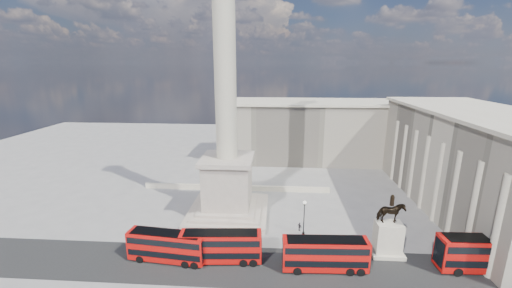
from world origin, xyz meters
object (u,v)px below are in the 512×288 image
object	(u,v)px
red_bus_b	(222,246)
victorian_lamp	(304,215)
nelsons_column	(227,145)
pedestrian_walking	(317,243)
equestrian_statue	(388,234)
red_bus_a	(167,246)
red_bus_d	(486,254)
pedestrian_crossing	(300,227)
red_bus_c	(325,254)
pedestrian_standing	(448,254)

from	to	relation	value
red_bus_b	victorian_lamp	xyz separation A→B (m)	(11.83, 7.73, 1.12)
nelsons_column	pedestrian_walking	xyz separation A→B (m)	(14.78, -9.93, -12.10)
equestrian_statue	nelsons_column	bearing A→B (deg)	156.16
nelsons_column	pedestrian_walking	bearing A→B (deg)	-33.91
pedestrian_walking	nelsons_column	bearing A→B (deg)	134.58
red_bus_a	red_bus_d	bearing A→B (deg)	6.94
victorian_lamp	pedestrian_walking	world-z (taller)	victorian_lamp
red_bus_b	pedestrian_crossing	bearing A→B (deg)	34.34
nelsons_column	red_bus_d	distance (m)	40.09
pedestrian_walking	equestrian_statue	bearing A→B (deg)	-16.93
pedestrian_crossing	victorian_lamp	bearing A→B (deg)	159.74
red_bus_c	equestrian_statue	bearing A→B (deg)	21.66
red_bus_a	pedestrian_standing	bearing A→B (deg)	10.46
red_bus_b	pedestrian_standing	bearing A→B (deg)	0.92
pedestrian_standing	victorian_lamp	bearing A→B (deg)	-9.41
red_bus_d	victorian_lamp	size ratio (longest dim) A/B	2.06
red_bus_d	red_bus_a	bearing A→B (deg)	179.07
pedestrian_standing	red_bus_b	bearing A→B (deg)	9.80
red_bus_d	pedestrian_standing	distance (m)	4.47
equestrian_statue	pedestrian_walking	distance (m)	10.15
red_bus_a	red_bus_c	world-z (taller)	red_bus_c
pedestrian_crossing	equestrian_statue	bearing A→B (deg)	-159.17
red_bus_c	pedestrian_walking	bearing A→B (deg)	92.65
red_bus_b	pedestrian_walking	xyz separation A→B (m)	(13.52, 4.24, -1.53)
victorian_lamp	red_bus_b	bearing A→B (deg)	-146.85
nelsons_column	pedestrian_standing	bearing A→B (deg)	-19.32
victorian_lamp	red_bus_d	bearing A→B (deg)	-17.77
red_bus_a	red_bus_c	distance (m)	21.45
equestrian_statue	pedestrian_standing	distance (m)	8.59
red_bus_d	pedestrian_walking	world-z (taller)	red_bus_d
pedestrian_crossing	pedestrian_standing	bearing A→B (deg)	-151.32
red_bus_b	victorian_lamp	world-z (taller)	victorian_lamp
red_bus_a	pedestrian_walking	bearing A→B (deg)	18.34
red_bus_a	pedestrian_crossing	xyz separation A→B (m)	(18.77, 9.24, -1.54)
pedestrian_walking	pedestrian_standing	size ratio (longest dim) A/B	1.00
nelsons_column	pedestrian_walking	size ratio (longest dim) A/B	30.38
red_bus_c	red_bus_b	bearing A→B (deg)	174.15
red_bus_b	red_bus_c	bearing A→B (deg)	-7.43
equestrian_statue	red_bus_c	bearing A→B (deg)	-155.99
equestrian_statue	pedestrian_crossing	size ratio (longest dim) A/B	6.14
red_bus_c	pedestrian_standing	world-z (taller)	red_bus_c
equestrian_statue	pedestrian_walking	size ratio (longest dim) A/B	5.62
red_bus_a	red_bus_d	world-z (taller)	red_bus_d
nelsons_column	victorian_lamp	size ratio (longest dim) A/B	8.46
red_bus_d	pedestrian_walking	distance (m)	21.82
nelsons_column	red_bus_b	world-z (taller)	nelsons_column
nelsons_column	pedestrian_standing	world-z (taller)	nelsons_column
red_bus_c	red_bus_d	size ratio (longest dim) A/B	0.93
nelsons_column	pedestrian_crossing	world-z (taller)	nelsons_column
pedestrian_crossing	red_bus_a	bearing A→B (deg)	72.01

